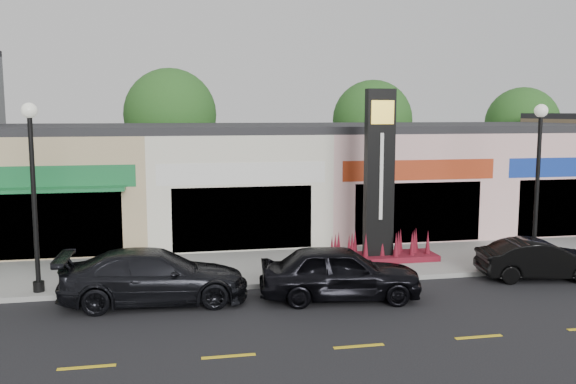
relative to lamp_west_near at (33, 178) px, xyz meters
name	(u,v)px	position (x,y,z in m)	size (l,w,h in m)	color
ground	(326,306)	(8.00, -2.50, -3.48)	(120.00, 120.00, 0.00)	black
sidewalk	(294,265)	(8.00, 1.85, -3.40)	(52.00, 4.30, 0.15)	gray
curb	(309,283)	(8.00, -0.40, -3.40)	(52.00, 0.20, 0.15)	gray
shop_beige	(67,182)	(-0.50, 8.96, -1.08)	(7.00, 10.85, 4.80)	tan
shop_cream	(229,178)	(6.50, 8.97, -1.08)	(7.00, 10.01, 4.80)	beige
shop_pink_w	(377,175)	(13.50, 8.97, -1.08)	(7.00, 10.01, 4.80)	beige
shop_pink_e	(511,172)	(20.50, 8.97, -1.08)	(7.00, 10.01, 4.80)	beige
tree_rear_west	(170,115)	(4.00, 17.00, 1.74)	(5.20, 5.20, 7.83)	#382619
tree_rear_mid	(372,120)	(16.00, 17.00, 1.41)	(4.80, 4.80, 7.29)	#382619
tree_rear_east	(522,124)	(26.00, 17.00, 1.15)	(4.60, 4.60, 6.94)	#382619
lamp_west_near	(33,178)	(0.00, 0.00, 0.00)	(0.44, 0.44, 5.47)	black
lamp_east_near	(538,168)	(16.00, 0.00, 0.00)	(0.44, 0.44, 5.47)	black
pylon_sign	(379,201)	(11.00, 1.70, -1.20)	(4.20, 1.30, 6.00)	#5F1016
car_dark_sedan	(155,276)	(3.35, -1.25, -2.72)	(5.22, 2.12, 1.52)	black
car_black_sedan	(340,272)	(8.57, -1.93, -2.69)	(4.62, 1.86, 1.57)	black
car_black_conv	(540,260)	(15.47, -1.15, -2.84)	(3.89, 1.36, 1.28)	black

